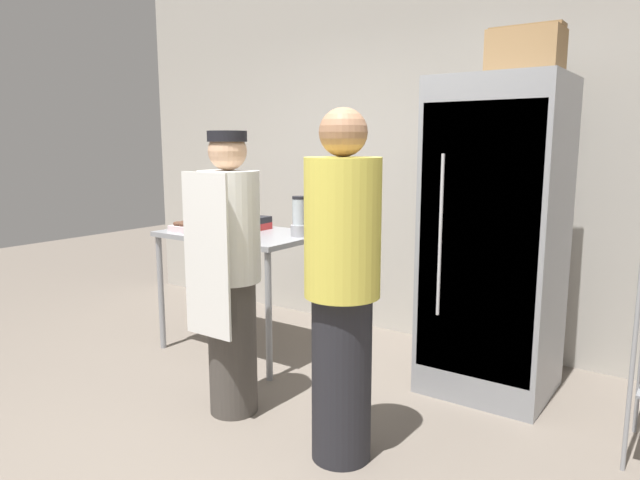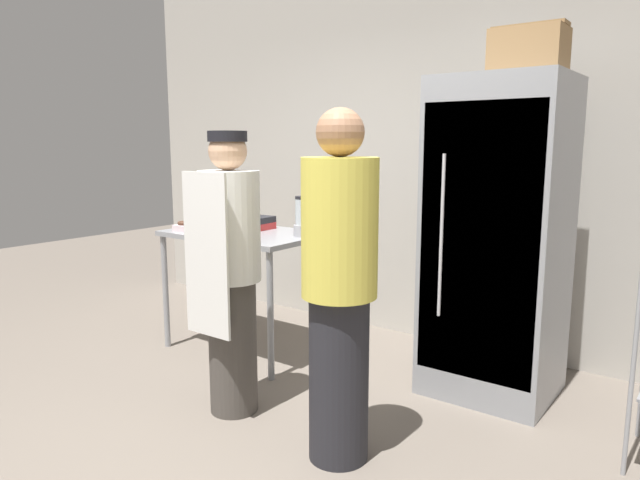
# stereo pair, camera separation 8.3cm
# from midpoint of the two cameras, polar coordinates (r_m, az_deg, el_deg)

# --- Properties ---
(ground_plane) EXTENTS (14.00, 14.00, 0.00)m
(ground_plane) POSITION_cam_midpoint_polar(r_m,az_deg,el_deg) (3.05, -8.25, -21.24)
(ground_plane) COLOR #6B6056
(back_wall) EXTENTS (6.40, 0.12, 3.05)m
(back_wall) POSITION_cam_midpoint_polar(r_m,az_deg,el_deg) (4.55, 11.58, 9.01)
(back_wall) COLOR #B7B2A8
(back_wall) RESTS_ON ground_plane
(refrigerator) EXTENTS (0.76, 0.72, 1.95)m
(refrigerator) POSITION_cam_midpoint_polar(r_m,az_deg,el_deg) (3.67, 16.44, 0.07)
(refrigerator) COLOR gray
(refrigerator) RESTS_ON ground_plane
(prep_counter) EXTENTS (1.15, 0.74, 0.91)m
(prep_counter) POSITION_cam_midpoint_polar(r_m,az_deg,el_deg) (4.28, -8.41, -0.54)
(prep_counter) COLOR gray
(prep_counter) RESTS_ON ground_plane
(donut_box) EXTENTS (0.24, 0.20, 0.24)m
(donut_box) POSITION_cam_midpoint_polar(r_m,az_deg,el_deg) (4.34, -13.52, 1.41)
(donut_box) COLOR silver
(donut_box) RESTS_ON prep_counter
(blender_pitcher) EXTENTS (0.12, 0.12, 0.28)m
(blender_pitcher) POSITION_cam_midpoint_polar(r_m,az_deg,el_deg) (4.02, -2.71, 2.16)
(blender_pitcher) COLOR #99999E
(blender_pitcher) RESTS_ON prep_counter
(binder_stack) EXTENTS (0.27, 0.25, 0.10)m
(binder_stack) POSITION_cam_midpoint_polar(r_m,az_deg,el_deg) (4.40, -7.66, 1.70)
(binder_stack) COLOR #B72D2D
(binder_stack) RESTS_ON prep_counter
(cardboard_storage_box) EXTENTS (0.41, 0.27, 0.27)m
(cardboard_storage_box) POSITION_cam_midpoint_polar(r_m,az_deg,el_deg) (3.63, 19.22, 17.37)
(cardboard_storage_box) COLOR #937047
(cardboard_storage_box) RESTS_ON refrigerator
(person_baker) EXTENTS (0.34, 0.36, 1.63)m
(person_baker) POSITION_cam_midpoint_polar(r_m,az_deg,el_deg) (3.28, -9.71, -3.06)
(person_baker) COLOR #47423D
(person_baker) RESTS_ON ground_plane
(person_customer) EXTENTS (0.37, 0.37, 1.72)m
(person_customer) POSITION_cam_midpoint_polar(r_m,az_deg,el_deg) (2.74, 1.36, -4.72)
(person_customer) COLOR #232328
(person_customer) RESTS_ON ground_plane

